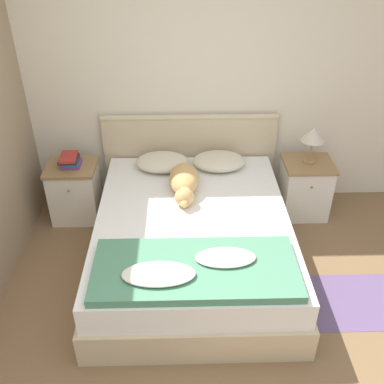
# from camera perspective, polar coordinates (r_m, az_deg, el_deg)

# --- Properties ---
(ground_plane) EXTENTS (16.00, 16.00, 0.00)m
(ground_plane) POSITION_cam_1_polar(r_m,az_deg,el_deg) (3.24, -1.06, -21.54)
(ground_plane) COLOR brown
(wall_back) EXTENTS (9.00, 0.06, 2.55)m
(wall_back) POSITION_cam_1_polar(r_m,az_deg,el_deg) (4.22, -1.57, 14.38)
(wall_back) COLOR beige
(wall_back) RESTS_ON ground_plane
(bed) EXTENTS (1.60, 2.00, 0.51)m
(bed) POSITION_cam_1_polar(r_m,az_deg,el_deg) (3.76, 0.08, -6.25)
(bed) COLOR #C6B28E
(bed) RESTS_ON ground_plane
(headboard) EXTENTS (1.68, 0.06, 0.94)m
(headboard) POSITION_cam_1_polar(r_m,az_deg,el_deg) (4.48, -0.28, 4.53)
(headboard) COLOR #C6B28E
(headboard) RESTS_ON ground_plane
(nightstand_left) EXTENTS (0.46, 0.41, 0.57)m
(nightstand_left) POSITION_cam_1_polar(r_m,az_deg,el_deg) (4.45, -14.64, 0.08)
(nightstand_left) COLOR silver
(nightstand_left) RESTS_ON ground_plane
(nightstand_right) EXTENTS (0.46, 0.41, 0.57)m
(nightstand_right) POSITION_cam_1_polar(r_m,az_deg,el_deg) (4.49, 14.13, 0.50)
(nightstand_right) COLOR silver
(nightstand_right) RESTS_ON ground_plane
(pillow_left) EXTENTS (0.49, 0.36, 0.13)m
(pillow_left) POSITION_cam_1_polar(r_m,az_deg,el_deg) (4.21, -3.84, 3.84)
(pillow_left) COLOR beige
(pillow_left) RESTS_ON bed
(pillow_right) EXTENTS (0.49, 0.36, 0.13)m
(pillow_right) POSITION_cam_1_polar(r_m,az_deg,el_deg) (4.23, 3.42, 3.94)
(pillow_right) COLOR beige
(pillow_right) RESTS_ON bed
(quilt) EXTENTS (1.39, 0.61, 0.11)m
(quilt) POSITION_cam_1_polar(r_m,az_deg,el_deg) (3.08, 0.22, -9.75)
(quilt) COLOR #4C8466
(quilt) RESTS_ON bed
(dog) EXTENTS (0.26, 0.65, 0.21)m
(dog) POSITION_cam_1_polar(r_m,az_deg,el_deg) (3.85, -0.99, 1.34)
(dog) COLOR tan
(dog) RESTS_ON bed
(book_stack) EXTENTS (0.19, 0.22, 0.11)m
(book_stack) POSITION_cam_1_polar(r_m,az_deg,el_deg) (4.28, -15.24, 3.88)
(book_stack) COLOR #703D7F
(book_stack) RESTS_ON nightstand_left
(table_lamp) EXTENTS (0.22, 0.22, 0.35)m
(table_lamp) POSITION_cam_1_polar(r_m,az_deg,el_deg) (4.23, 15.12, 6.95)
(table_lamp) COLOR #9E7A4C
(table_lamp) RESTS_ON nightstand_right
(rug) EXTENTS (1.20, 0.59, 0.00)m
(rug) POSITION_cam_1_polar(r_m,az_deg,el_deg) (3.91, 22.83, -12.60)
(rug) COLOR #604C75
(rug) RESTS_ON ground_plane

